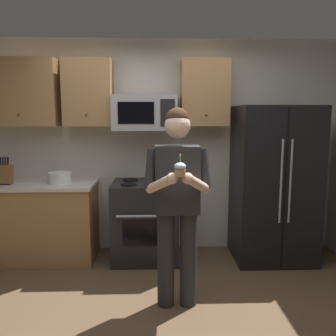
{
  "coord_description": "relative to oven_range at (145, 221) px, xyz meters",
  "views": [
    {
      "loc": [
        -0.02,
        -2.7,
        1.7
      ],
      "look_at": [
        0.08,
        0.3,
        1.25
      ],
      "focal_mm": 37.98,
      "sensor_mm": 36.0,
      "label": 1
    }
  ],
  "objects": [
    {
      "name": "cabinet_row_upper",
      "position": [
        -0.57,
        0.17,
        1.49
      ],
      "size": [
        2.78,
        0.36,
        0.76
      ],
      "color": "#9E7247"
    },
    {
      "name": "counter_left",
      "position": [
        -1.3,
        0.02,
        0.0
      ],
      "size": [
        1.44,
        0.66,
        0.92
      ],
      "color": "#9E7247",
      "rests_on": "ground"
    },
    {
      "name": "refrigerator",
      "position": [
        1.5,
        -0.04,
        0.44
      ],
      "size": [
        0.9,
        0.75,
        1.8
      ],
      "color": "black",
      "rests_on": "ground"
    },
    {
      "name": "microwave",
      "position": [
        0.0,
        0.12,
        1.26
      ],
      "size": [
        0.74,
        0.41,
        0.4
      ],
      "color": "#9EA0A5"
    },
    {
      "name": "person",
      "position": [
        0.31,
        -1.07,
        0.53
      ],
      "size": [
        0.6,
        0.48,
        1.76
      ],
      "color": "#262628",
      "rests_on": "ground"
    },
    {
      "name": "wall_back",
      "position": [
        0.15,
        0.39,
        0.84
      ],
      "size": [
        4.4,
        0.1,
        2.6
      ],
      "primitive_type": "cube",
      "color": "beige",
      "rests_on": "ground"
    },
    {
      "name": "oven_range",
      "position": [
        0.0,
        0.0,
        0.0
      ],
      "size": [
        0.76,
        0.7,
        0.93
      ],
      "color": "black",
      "rests_on": "ground"
    },
    {
      "name": "bowl_large_white",
      "position": [
        -0.98,
        0.01,
        0.52
      ],
      "size": [
        0.27,
        0.27,
        0.12
      ],
      "color": "white",
      "rests_on": "counter_left"
    },
    {
      "name": "cupcake",
      "position": [
        0.31,
        -1.4,
        0.83
      ],
      "size": [
        0.09,
        0.09,
        0.17
      ],
      "color": "#A87F56"
    },
    {
      "name": "ground_plane",
      "position": [
        0.15,
        -1.36,
        -0.46
      ],
      "size": [
        6.0,
        6.0,
        0.0
      ],
      "primitive_type": "plane",
      "color": "brown"
    },
    {
      "name": "knife_block",
      "position": [
        -1.59,
        -0.03,
        0.57
      ],
      "size": [
        0.16,
        0.15,
        0.32
      ],
      "color": "brown",
      "rests_on": "counter_left"
    }
  ]
}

